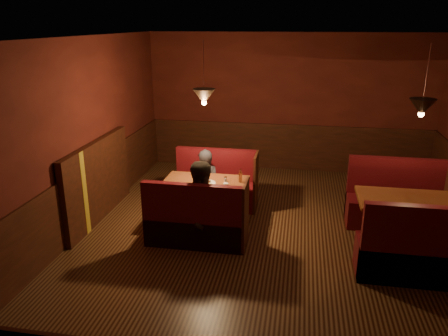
% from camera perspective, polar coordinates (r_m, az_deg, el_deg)
% --- Properties ---
extents(room, '(6.02, 7.02, 2.92)m').
position_cam_1_polar(room, '(6.19, 4.64, -0.78)').
color(room, black).
rests_on(room, ground).
extents(main_table, '(1.32, 0.80, 0.93)m').
position_cam_1_polar(main_table, '(6.93, -2.33, -3.03)').
color(main_table, brown).
rests_on(main_table, ground).
extents(main_bench_far, '(1.46, 0.52, 0.99)m').
position_cam_1_polar(main_bench_far, '(7.69, -1.01, -2.60)').
color(main_bench_far, '#54050F').
rests_on(main_bench_far, ground).
extents(main_bench_near, '(1.46, 0.52, 0.99)m').
position_cam_1_polar(main_bench_near, '(6.35, -3.63, -7.44)').
color(main_bench_near, '#54050F').
rests_on(main_bench_near, ground).
extents(second_table, '(1.36, 0.87, 0.77)m').
position_cam_1_polar(second_table, '(6.63, 22.76, -5.37)').
color(second_table, brown).
rests_on(second_table, ground).
extents(second_bench_far, '(1.50, 0.56, 1.07)m').
position_cam_1_polar(second_bench_far, '(7.45, 21.53, -4.48)').
color(second_bench_far, '#54050F').
rests_on(second_bench_far, ground).
extents(second_bench_near, '(1.50, 0.56, 1.07)m').
position_cam_1_polar(second_bench_near, '(6.03, 24.34, -10.44)').
color(second_bench_near, '#54050F').
rests_on(second_bench_near, ground).
extents(diner_a, '(0.52, 0.35, 1.41)m').
position_cam_1_polar(diner_a, '(7.44, -2.46, -0.17)').
color(diner_a, '#2B2A32').
rests_on(diner_a, ground).
extents(diner_b, '(0.96, 0.87, 1.60)m').
position_cam_1_polar(diner_b, '(6.21, -2.63, -3.17)').
color(diner_b, black).
rests_on(diner_b, ground).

